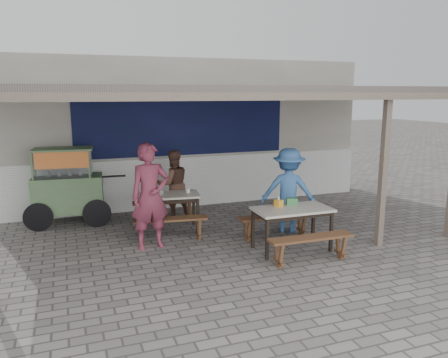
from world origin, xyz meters
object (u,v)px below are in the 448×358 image
condiment_jar (188,190)px  bench_left_street (171,224)px  table_right (292,213)px  table_left (167,198)px  donation_box (292,201)px  patron_right_table (288,190)px  tissue_box (279,203)px  bench_left_wall (165,206)px  bench_right_wall (275,221)px  bench_right_street (311,243)px  patron_street_side (150,196)px  condiment_bowl (160,193)px  vendor_cart (67,183)px  patron_wall_side (173,184)px

condiment_jar → bench_left_street: bearing=-128.4°
table_right → condiment_jar: (-1.36, 1.79, 0.12)m
table_left → donation_box: size_ratio=6.84×
patron_right_table → condiment_jar: 1.99m
tissue_box → condiment_jar: bearing=126.8°
bench_left_street → table_right: table_right is taller
bench_left_wall → condiment_jar: (0.33, -0.65, 0.46)m
tissue_box → donation_box: bearing=1.8°
bench_right_wall → bench_right_street: bearing=-90.0°
donation_box → bench_left_wall: bearing=128.7°
patron_street_side → patron_right_table: bearing=-5.4°
condiment_jar → condiment_bowl: 0.56m
table_left → patron_street_side: 0.99m
bench_right_street → vendor_cart: bearing=135.9°
table_right → patron_wall_side: bearing=119.1°
vendor_cart → patron_wall_side: size_ratio=1.37×
bench_left_wall → bench_left_street: bearing=-90.0°
table_right → patron_wall_side: patron_wall_side is taller
tissue_box → patron_right_table: bearing=51.7°
vendor_cart → patron_right_table: 4.53m
patron_street_side → condiment_bowl: bearing=63.2°
bench_right_street → patron_wall_side: bearing=114.1°
bench_right_wall → condiment_bowl: condiment_bowl is taller
patron_street_side → tissue_box: (2.10, -0.78, -0.12)m
tissue_box → condiment_bowl: size_ratio=0.62×
table_left → condiment_bowl: bearing=163.3°
patron_wall_side → bench_right_wall: bearing=120.6°
table_left → condiment_bowl: 0.18m
table_left → vendor_cart: vendor_cart is taller
tissue_box → patron_wall_side: bearing=116.9°
donation_box → condiment_jar: 2.16m
donation_box → patron_right_table: bearing=65.7°
bench_left_wall → donation_box: bearing=-43.4°
bench_left_street → tissue_box: tissue_box is taller
bench_left_wall → patron_wall_side: bearing=53.5°
bench_right_street → bench_left_wall: bearing=119.6°
bench_left_wall → donation_box: donation_box is taller
patron_wall_side → bench_right_street: bearing=108.3°
bench_right_street → condiment_bowl: bearing=128.4°
vendor_cart → donation_box: bearing=-31.1°
bench_right_wall → patron_street_side: (-2.28, 0.31, 0.60)m
patron_wall_side → patron_right_table: (1.89, -1.73, 0.08)m
patron_wall_side → donation_box: size_ratio=7.70×
table_left → patron_street_side: (-0.48, -0.82, 0.27)m
vendor_cart → patron_street_side: (1.35, -2.00, 0.06)m
table_left → condiment_bowl: condiment_bowl is taller
condiment_bowl → table_right: bearing=-43.9°
bench_left_wall → condiment_bowl: (-0.23, -0.59, 0.44)m
donation_box → vendor_cart: bearing=143.3°
patron_street_side → bench_left_wall: bearing=63.4°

